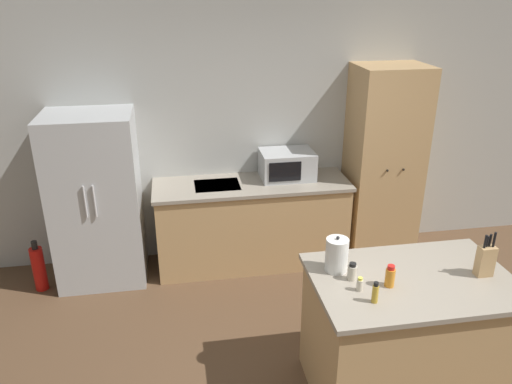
% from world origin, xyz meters
% --- Properties ---
extents(wall_back, '(7.20, 0.06, 2.60)m').
position_xyz_m(wall_back, '(0.00, 2.33, 1.30)').
color(wall_back, '#B2B2AD').
rests_on(wall_back, ground_plane).
extents(refrigerator, '(0.81, 0.68, 1.66)m').
position_xyz_m(refrigerator, '(-1.85, 1.97, 0.83)').
color(refrigerator, '#B7BABC').
rests_on(refrigerator, ground_plane).
extents(back_counter, '(1.95, 0.65, 0.90)m').
position_xyz_m(back_counter, '(-0.36, 1.99, 0.45)').
color(back_counter, tan).
rests_on(back_counter, ground_plane).
extents(pantry_cabinet, '(0.70, 0.58, 2.01)m').
position_xyz_m(pantry_cabinet, '(1.02, 2.02, 1.00)').
color(pantry_cabinet, tan).
rests_on(pantry_cabinet, ground_plane).
extents(kitchen_island, '(1.33, 0.88, 0.94)m').
position_xyz_m(kitchen_island, '(0.41, 0.05, 0.47)').
color(kitchen_island, tan).
rests_on(kitchen_island, ground_plane).
extents(microwave, '(0.53, 0.40, 0.28)m').
position_xyz_m(microwave, '(0.02, 2.08, 1.04)').
color(microwave, '#B2B5B7').
rests_on(microwave, back_counter).
extents(knife_block, '(0.11, 0.07, 0.32)m').
position_xyz_m(knife_block, '(0.88, 0.01, 1.06)').
color(knife_block, tan).
rests_on(knife_block, kitchen_island).
extents(spice_bottle_tall_dark, '(0.06, 0.06, 0.12)m').
position_xyz_m(spice_bottle_tall_dark, '(0.00, 0.10, 1.00)').
color(spice_bottle_tall_dark, beige).
rests_on(spice_bottle_tall_dark, kitchen_island).
extents(spice_bottle_short_red, '(0.04, 0.04, 0.14)m').
position_xyz_m(spice_bottle_short_red, '(0.05, -0.16, 1.01)').
color(spice_bottle_short_red, gold).
rests_on(spice_bottle_short_red, kitchen_island).
extents(spice_bottle_amber_oil, '(0.06, 0.06, 0.15)m').
position_xyz_m(spice_bottle_amber_oil, '(0.21, -0.01, 1.01)').
color(spice_bottle_amber_oil, orange).
rests_on(spice_bottle_amber_oil, kitchen_island).
extents(spice_bottle_green_herb, '(0.04, 0.04, 0.09)m').
position_xyz_m(spice_bottle_green_herb, '(0.01, -0.03, 0.99)').
color(spice_bottle_green_herb, beige).
rests_on(spice_bottle_green_herb, kitchen_island).
extents(kettle, '(0.15, 0.15, 0.26)m').
position_xyz_m(kettle, '(-0.07, 0.23, 1.06)').
color(kettle, white).
rests_on(kettle, kitchen_island).
extents(fire_extinguisher, '(0.12, 0.12, 0.52)m').
position_xyz_m(fire_extinguisher, '(-2.44, 1.83, 0.23)').
color(fire_extinguisher, red).
rests_on(fire_extinguisher, ground_plane).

